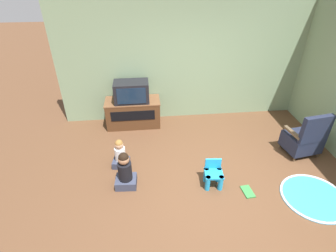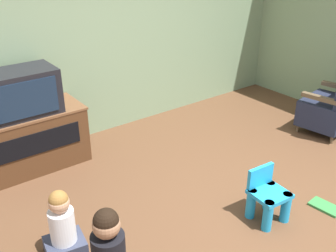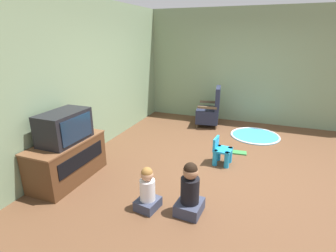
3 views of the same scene
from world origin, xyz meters
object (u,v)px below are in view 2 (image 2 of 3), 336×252
at_px(yellow_kid_chair, 267,199).
at_px(book, 325,207).
at_px(black_armchair, 332,105).
at_px(television, 18,93).
at_px(child_watching_center, 63,228).
at_px(tv_cabinet, 26,140).

bearing_deg(yellow_kid_chair, book, -19.56).
xyz_separation_m(black_armchair, book, (-1.41, -0.90, -0.35)).
distance_m(television, black_armchair, 3.65).
height_order(black_armchair, book, black_armchair).
bearing_deg(television, book, -50.67).
xyz_separation_m(television, yellow_kid_chair, (1.36, -2.09, -0.66)).
bearing_deg(yellow_kid_chair, child_watching_center, 162.28).
distance_m(black_armchair, book, 1.71).
bearing_deg(child_watching_center, yellow_kid_chair, -13.19).
height_order(tv_cabinet, television, television).
relative_size(black_armchair, yellow_kid_chair, 2.06).
bearing_deg(television, yellow_kid_chair, -56.82).
relative_size(television, yellow_kid_chair, 1.60).
xyz_separation_m(tv_cabinet, yellow_kid_chair, (1.36, -2.11, -0.12)).
bearing_deg(child_watching_center, tv_cabinet, 90.15).
relative_size(television, black_armchair, 0.78).
bearing_deg(tv_cabinet, book, -51.02).
height_order(black_armchair, child_watching_center, black_armchair).
bearing_deg(television, black_armchair, -23.34).
bearing_deg(tv_cabinet, child_watching_center, -99.08).
distance_m(tv_cabinet, black_armchair, 3.63).
height_order(television, black_armchair, television).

